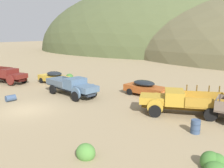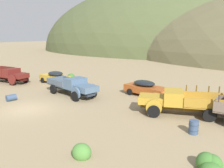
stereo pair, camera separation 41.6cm
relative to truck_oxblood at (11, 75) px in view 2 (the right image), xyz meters
name	(u,v)px [view 2 (the right image)]	position (x,y,z in m)	size (l,w,h in m)	color
ground_plane	(27,109)	(10.61, -5.93, -1.03)	(300.00, 300.00, 0.00)	#998460
hill_far_right	(158,51)	(-5.80, 65.66, -1.03)	(97.56, 64.61, 47.21)	#4C5633
truck_oxblood	(11,75)	(0.00, 0.00, 0.00)	(5.74, 2.67, 1.91)	black
car_faded_yellow	(54,77)	(4.63, 2.97, -0.21)	(4.68, 2.55, 1.57)	gold
truck_chalk_blue	(75,87)	(11.25, -0.54, -0.03)	(6.81, 3.57, 1.89)	#262D39
car_oxide_orange	(147,88)	(17.40, 3.40, -0.21)	(5.04, 2.71, 1.57)	#A34C1E
truck_mustard	(175,102)	(21.39, -0.48, -0.02)	(6.80, 4.19, 2.16)	#593D12
oil_drum_by_truck	(194,127)	(23.59, -3.51, -0.58)	(0.63, 0.63, 0.89)	#384C6B
oil_drum_tipped	(11,98)	(7.18, -5.02, -0.73)	(0.80, 1.00, 0.60)	#384C6B
bush_front_left	(210,165)	(25.21, -7.27, -0.77)	(1.24, 1.28, 1.04)	#3D702D
bush_front_right	(82,152)	(19.44, -9.43, -0.78)	(1.04, 0.98, 0.95)	#4C8438
bush_back_edge	(71,77)	(4.46, 6.30, -0.80)	(1.10, 1.01, 0.95)	#3D702D
bush_between_trucks	(207,104)	(23.17, 3.34, -0.89)	(0.69, 0.63, 0.54)	#5B8E42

